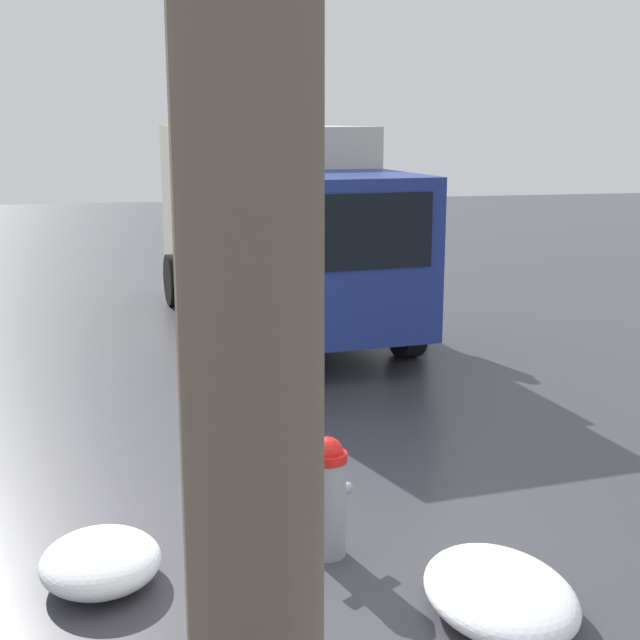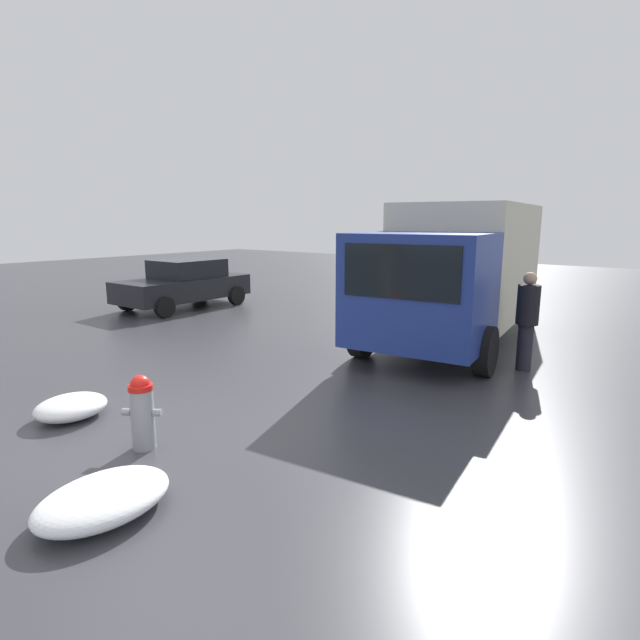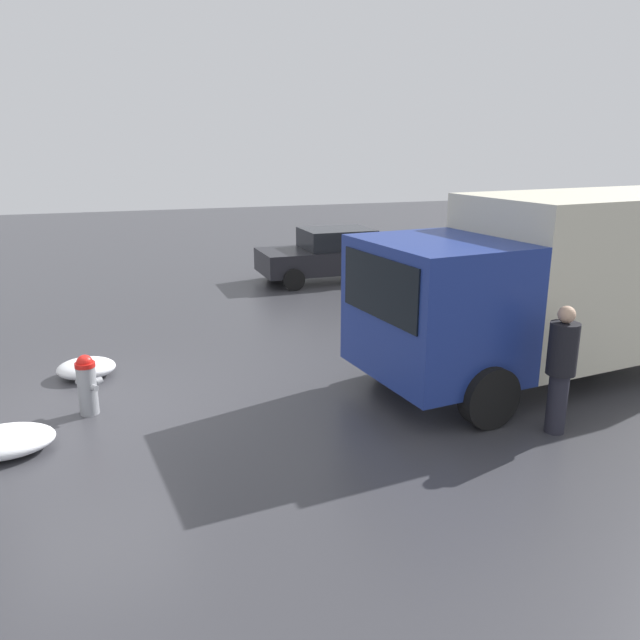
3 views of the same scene
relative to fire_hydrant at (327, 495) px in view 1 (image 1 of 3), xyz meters
name	(u,v)px [view 1 (image 1 of 3)]	position (x,y,z in m)	size (l,w,h in m)	color
ground_plane	(327,554)	(0.00, 0.00, -0.47)	(60.00, 60.00, 0.00)	#38383D
fire_hydrant	(327,495)	(0.00, 0.00, 0.00)	(0.40, 0.44, 0.92)	gray
tree_trunk	(252,406)	(-2.37, 0.85, 1.50)	(0.93, 0.61, 3.92)	#6B5B4C
delivery_truck	(272,220)	(7.59, -0.81, 1.19)	(6.94, 3.27, 3.07)	navy
pedestrian	(420,274)	(6.13, -2.73, 0.51)	(0.39, 0.39, 1.81)	#23232D
snow_pile_curbside	(101,561)	(-0.07, 1.63, -0.31)	(0.97, 0.84, 0.32)	white
snow_pile_by_tree	(500,593)	(-1.04, -0.92, -0.32)	(1.28, 0.95, 0.31)	white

